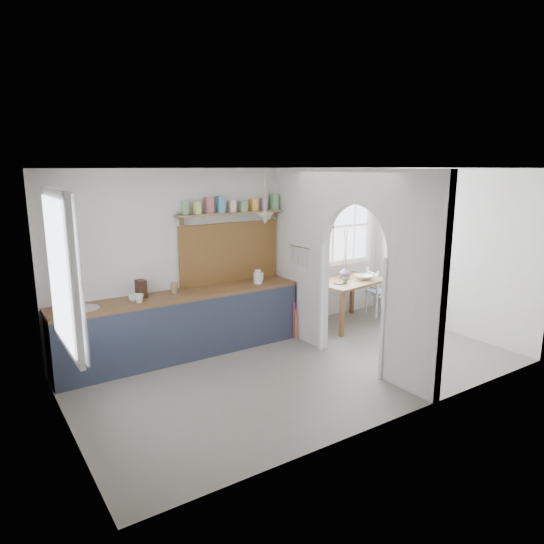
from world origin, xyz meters
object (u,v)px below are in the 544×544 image
dining_table (348,302)px  chair_right (380,292)px  chair_left (307,304)px  vase (345,272)px  kettle (258,277)px

dining_table → chair_right: size_ratio=1.43×
chair_left → chair_right: bearing=88.4°
chair_right → vase: size_ratio=4.15×
dining_table → kettle: bearing=166.0°
kettle → vase: (1.72, -0.02, -0.13)m
chair_left → dining_table: bearing=84.3°
chair_left → chair_right: 1.64m
chair_left → chair_right: chair_left is taller
chair_right → vase: 0.90m
chair_left → kettle: size_ratio=4.50×
vase → dining_table: bearing=-108.5°
kettle → vase: kettle is taller
chair_right → kettle: size_ratio=4.08×
dining_table → vase: 0.51m
dining_table → kettle: (-1.67, 0.17, 0.62)m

